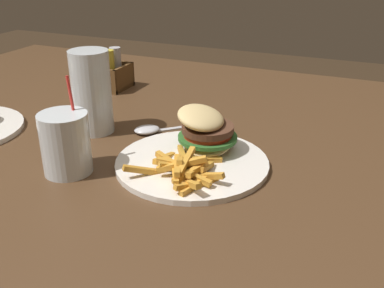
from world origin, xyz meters
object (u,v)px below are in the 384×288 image
Objects in this scene: meal_plate_near at (197,149)px; spoon at (151,129)px; juice_glass at (66,146)px; beer_glass at (92,94)px; condiment_caddy at (113,74)px.

spoon is at bearing 58.70° from meal_plate_near.
juice_glass is at bearing 122.79° from meal_plate_near.
spoon is at bearing -13.41° from juice_glass.
beer_glass is 1.20× the size of spoon.
meal_plate_near is at bearing -100.50° from beer_glass.
meal_plate_near is 0.48m from condiment_caddy.
meal_plate_near reaches higher than spoon.
meal_plate_near is 1.65× the size of juice_glass.
condiment_caddy is (0.43, 0.18, -0.01)m from juice_glass.
meal_plate_near is 0.26m from beer_glass.
beer_glass reaches higher than spoon.
meal_plate_near is 0.16m from spoon.
beer_glass reaches higher than juice_glass.
condiment_caddy is at bearing 22.92° from juice_glass.
beer_glass is at bearing -23.83° from spoon.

